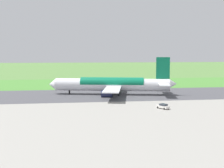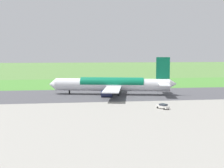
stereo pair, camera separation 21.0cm
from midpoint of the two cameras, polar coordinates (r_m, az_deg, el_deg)
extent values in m
plane|color=#547F3D|center=(121.52, 2.06, -2.08)|extent=(800.00, 800.00, 0.00)
cube|color=#47474C|center=(121.52, 2.06, -2.07)|extent=(600.00, 36.27, 0.06)
cube|color=gray|center=(62.92, 11.57, -10.09)|extent=(440.00, 110.00, 0.05)
cube|color=#478534|center=(154.42, -0.01, -0.29)|extent=(600.00, 80.00, 0.04)
cylinder|color=white|center=(120.32, -0.05, -0.14)|extent=(48.05, 14.85, 5.20)
cone|color=white|center=(124.82, -11.81, -0.04)|extent=(3.94, 5.45, 4.94)
cone|color=white|center=(121.03, 11.93, 0.05)|extent=(4.33, 5.04, 4.42)
cube|color=#0C724C|center=(120.04, 10.07, 3.15)|extent=(5.58, 1.63, 9.00)
cube|color=white|center=(115.09, 10.29, -0.13)|extent=(5.75, 9.63, 0.36)
cube|color=white|center=(125.97, 9.76, 0.42)|extent=(5.75, 9.63, 0.36)
cube|color=white|center=(109.40, 0.05, -0.99)|extent=(10.35, 22.76, 0.35)
cube|color=white|center=(131.21, 0.74, 0.21)|extent=(10.35, 22.76, 0.35)
cylinder|color=#23284C|center=(113.40, -1.09, -2.00)|extent=(4.98, 3.66, 2.80)
cylinder|color=#23284C|center=(128.20, -0.47, -1.04)|extent=(4.98, 3.66, 2.80)
cylinder|color=black|center=(123.31, -8.53, -1.22)|extent=(0.70, 0.70, 3.42)
cylinder|color=black|center=(116.48, 1.28, -1.59)|extent=(0.70, 0.70, 3.42)
cylinder|color=black|center=(124.40, 1.47, -1.09)|extent=(0.70, 0.70, 3.42)
cylinder|color=#0C724C|center=(120.26, -0.05, 0.10)|extent=(26.91, 10.48, 5.23)
cube|color=silver|center=(91.66, 10.04, -4.47)|extent=(3.66, 4.54, 0.75)
cube|color=#2D333D|center=(91.41, 10.14, -4.09)|extent=(2.57, 2.75, 0.55)
cylinder|color=black|center=(92.06, 9.03, -4.64)|extent=(0.51, 0.66, 0.64)
cylinder|color=black|center=(93.28, 9.75, -4.51)|extent=(0.51, 0.66, 0.64)
cylinder|color=black|center=(90.19, 10.32, -4.89)|extent=(0.51, 0.66, 0.64)
cylinder|color=black|center=(91.44, 11.04, -4.75)|extent=(0.51, 0.66, 0.64)
cylinder|color=slate|center=(160.55, 6.00, 0.29)|extent=(0.10, 0.10, 2.06)
cube|color=red|center=(160.43, 6.00, 0.76)|extent=(0.60, 0.04, 0.60)
cone|color=orange|center=(152.72, 4.22, -0.28)|extent=(0.40, 0.40, 0.55)
camera|label=1|loc=(0.10, -90.05, -0.01)|focal=45.88mm
camera|label=2|loc=(0.10, 89.95, 0.01)|focal=45.88mm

